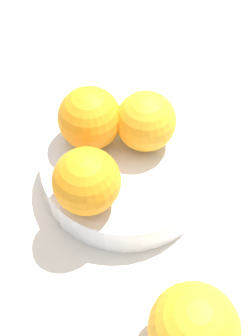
% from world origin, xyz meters
% --- Properties ---
extents(ground_plane, '(1.10, 1.10, 0.02)m').
position_xyz_m(ground_plane, '(0.00, 0.00, -0.01)').
color(ground_plane, silver).
extents(fruit_bowl, '(0.17, 0.17, 0.04)m').
position_xyz_m(fruit_bowl, '(0.00, 0.00, 0.02)').
color(fruit_bowl, silver).
rests_on(fruit_bowl, ground_plane).
extents(orange_in_bowl_0, '(0.06, 0.06, 0.06)m').
position_xyz_m(orange_in_bowl_0, '(-0.04, 0.01, 0.07)').
color(orange_in_bowl_0, orange).
rests_on(orange_in_bowl_0, fruit_bowl).
extents(orange_in_bowl_1, '(0.06, 0.06, 0.06)m').
position_xyz_m(orange_in_bowl_1, '(-0.01, -0.06, 0.07)').
color(orange_in_bowl_1, orange).
rests_on(orange_in_bowl_1, fruit_bowl).
extents(orange_in_bowl_2, '(0.06, 0.06, 0.06)m').
position_xyz_m(orange_in_bowl_2, '(0.01, 0.03, 0.07)').
color(orange_in_bowl_2, '#F9A823').
rests_on(orange_in_bowl_2, fruit_bowl).
extents(orange_loose_1, '(0.07, 0.07, 0.07)m').
position_xyz_m(orange_loose_1, '(0.12, -0.13, 0.04)').
color(orange_loose_1, '#F9A823').
rests_on(orange_loose_1, ground_plane).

